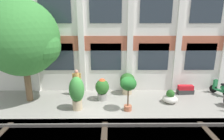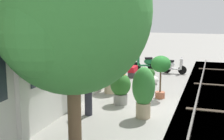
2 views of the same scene
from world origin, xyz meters
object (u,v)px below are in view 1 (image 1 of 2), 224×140
Objects in this scene: potted_plant_glazed_jar at (102,88)px; potted_plant_tall_urn at (128,86)px; scooter_second_parked at (221,88)px; potted_plant_square_trough at (185,90)px; potted_plant_ribbed_drum at (127,82)px; resident_by_doorway at (77,82)px; broadleaf_tree at (23,40)px; potted_plant_wide_bowl at (170,98)px; potted_plant_fluted_column at (77,92)px.

potted_plant_tall_urn is at bearing -43.89° from potted_plant_glazed_jar.
potted_plant_glazed_jar is 7.30m from scooter_second_parked.
potted_plant_square_trough is 4.51m from potted_plant_tall_urn.
potted_plant_glazed_jar reaches higher than scooter_second_parked.
resident_by_doorway reaches higher than potted_plant_ribbed_drum.
potted_plant_glazed_jar reaches higher than potted_plant_square_trough.
scooter_second_parked is at bearing 4.94° from potted_plant_glazed_jar.
broadleaf_tree is 6.04m from potted_plant_tall_urn.
potted_plant_wide_bowl is 2.79m from potted_plant_tall_urn.
potted_plant_ribbed_drum reaches higher than potted_plant_wide_bowl.
potted_plant_ribbed_drum is 0.76× the size of potted_plant_fluted_column.
potted_plant_tall_urn is at bearing -94.29° from potted_plant_ribbed_drum.
potted_plant_glazed_jar is at bearing 0.41° from broadleaf_tree.
potted_plant_tall_urn reaches higher than potted_plant_wide_bowl.
potted_plant_fluted_column is at bearing 177.12° from potted_plant_tall_urn.
potted_plant_ribbed_drum reaches higher than potted_plant_glazed_jar.
potted_plant_ribbed_drum is at bearing 179.41° from potted_plant_square_trough.
potted_plant_wide_bowl is 5.48m from resident_by_doorway.
potted_plant_square_trough is 0.78× the size of potted_plant_ribbed_drum.
potted_plant_glazed_jar is at bearing 136.11° from potted_plant_tall_urn.
resident_by_doorway is at bearing 168.66° from potted_plant_wide_bowl.
broadleaf_tree is 6.33m from potted_plant_ribbed_drum.
broadleaf_tree is 6.67× the size of potted_plant_wide_bowl.
broadleaf_tree reaches higher than potted_plant_square_trough.
potted_plant_fluted_column is at bearing 78.28° from scooter_second_parked.
potted_plant_tall_urn is (1.35, -1.30, 0.59)m from potted_plant_glazed_jar.
broadleaf_tree is 3.14× the size of potted_plant_tall_urn.
potted_plant_glazed_jar is 5.26m from potted_plant_square_trough.
potted_plant_fluted_column is (-2.73, -2.07, 0.18)m from potted_plant_ribbed_drum.
potted_plant_glazed_jar is at bearing 71.26° from scooter_second_parked.
potted_plant_ribbed_drum is at bearing 30.68° from potted_plant_glazed_jar.
potted_plant_tall_urn is (5.51, -1.27, -2.11)m from broadleaf_tree.
potted_plant_tall_urn is 3.54m from resident_by_doorway.
potted_plant_square_trough is 0.80× the size of scooter_second_parked.
potted_plant_square_trough is 0.59× the size of potted_plant_tall_urn.
potted_plant_fluted_column reaches higher than resident_by_doorway.
potted_plant_square_trough is at bearing 29.47° from potted_plant_tall_urn.
potted_plant_ribbed_drum is 0.82× the size of resident_by_doorway.
potted_plant_square_trough is (9.33, 0.89, -3.16)m from broadleaf_tree.
potted_plant_ribbed_drum is (-3.65, 0.04, 0.52)m from potted_plant_square_trough.
broadleaf_tree reaches higher than potted_plant_tall_urn.
potted_plant_square_trough is 0.60× the size of potted_plant_fluted_column.
resident_by_doorway is (-1.56, 0.68, 0.15)m from potted_plant_glazed_jar.
potted_plant_ribbed_drum reaches higher than potted_plant_square_trough.
potted_plant_wide_bowl is at bearing -29.58° from potted_plant_ribbed_drum.
broadleaf_tree is 4.01m from potted_plant_fluted_column.
broadleaf_tree is at bearing -179.59° from potted_plant_glazed_jar.
broadleaf_tree is 4.27× the size of scooter_second_parked.
potted_plant_tall_urn reaches higher than resident_by_doorway.
potted_plant_wide_bowl is 0.51× the size of resident_by_doorway.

